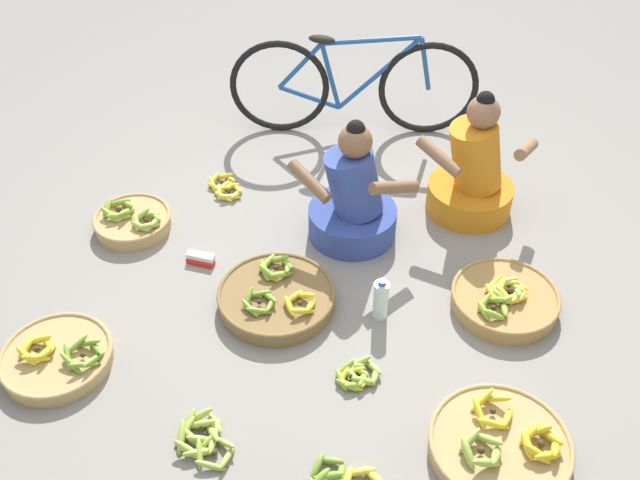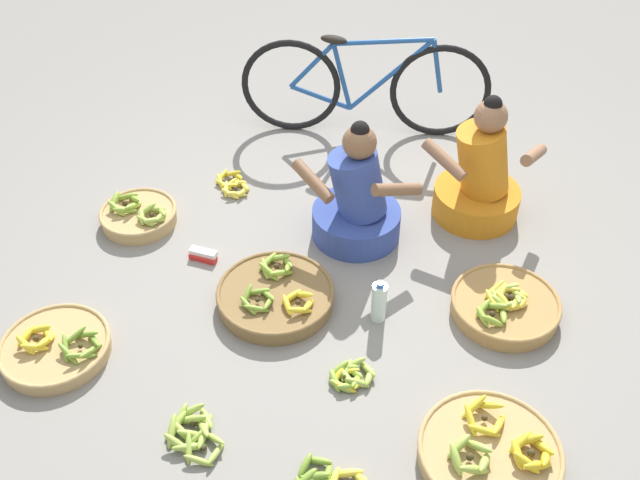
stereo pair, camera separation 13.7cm
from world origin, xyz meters
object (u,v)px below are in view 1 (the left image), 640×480
at_px(loose_bananas_mid_right, 225,187).
at_px(water_bottle, 381,300).
at_px(loose_bananas_back_left, 357,375).
at_px(bicycle_leaning, 353,86).
at_px(vendor_woman_front, 353,201).
at_px(banana_basket_near_bicycle, 277,297).
at_px(banana_basket_mid_left, 133,221).
at_px(banana_basket_back_center, 505,299).
at_px(packet_carton_stack, 201,259).
at_px(banana_basket_front_center, 500,445).
at_px(banana_basket_back_right, 57,357).
at_px(vendor_woman_behind, 473,174).
at_px(loose_bananas_near_vendor, 202,437).

height_order(loose_bananas_mid_right, water_bottle, water_bottle).
distance_m(loose_bananas_mid_right, loose_bananas_back_left, 1.70).
bearing_deg(loose_bananas_back_left, bicycle_leaning, 104.66).
bearing_deg(bicycle_leaning, vendor_woman_front, -75.97).
height_order(banana_basket_near_bicycle, water_bottle, water_bottle).
bearing_deg(loose_bananas_mid_right, banana_basket_near_bicycle, -53.56).
relative_size(banana_basket_mid_left, loose_bananas_mid_right, 1.65).
relative_size(banana_basket_back_center, water_bottle, 2.21).
bearing_deg(loose_bananas_mid_right, packet_carton_stack, -80.16).
distance_m(banana_basket_front_center, water_bottle, 0.95).
bearing_deg(banana_basket_back_center, bicycle_leaning, 129.49).
bearing_deg(banana_basket_back_center, banana_basket_back_right, -154.30).
distance_m(banana_basket_back_center, water_bottle, 0.67).
bearing_deg(vendor_woman_behind, loose_bananas_back_left, -103.30).
bearing_deg(loose_bananas_mid_right, bicycle_leaning, 56.27).
relative_size(vendor_woman_front, banana_basket_near_bicycle, 1.23).
distance_m(banana_basket_mid_left, packet_carton_stack, 0.54).
height_order(bicycle_leaning, banana_basket_back_center, bicycle_leaning).
bearing_deg(bicycle_leaning, banana_basket_near_bicycle, -89.06).
distance_m(banana_basket_near_bicycle, loose_bananas_mid_right, 1.07).
xyz_separation_m(water_bottle, packet_carton_stack, (-1.07, 0.12, -0.09)).
xyz_separation_m(banana_basket_back_center, packet_carton_stack, (-1.69, -0.13, -0.03)).
bearing_deg(packet_carton_stack, banana_basket_back_center, 4.39).
bearing_deg(loose_bananas_back_left, loose_bananas_near_vendor, -137.41).
height_order(loose_bananas_back_left, loose_bananas_near_vendor, loose_bananas_near_vendor).
xyz_separation_m(loose_bananas_back_left, packet_carton_stack, (-1.05, 0.55, 0.00)).
height_order(banana_basket_front_center, loose_bananas_back_left, banana_basket_front_center).
relative_size(banana_basket_back_right, loose_bananas_near_vendor, 1.79).
xyz_separation_m(loose_bananas_back_left, loose_bananas_near_vendor, (-0.58, -0.53, 0.00)).
bearing_deg(bicycle_leaning, banana_basket_front_center, -61.90).
bearing_deg(loose_bananas_back_left, packet_carton_stack, 152.18).
height_order(vendor_woman_front, banana_basket_near_bicycle, vendor_woman_front).
relative_size(banana_basket_front_center, loose_bananas_near_vendor, 2.06).
bearing_deg(loose_bananas_mid_right, loose_bananas_back_left, -46.49).
height_order(banana_basket_near_bicycle, banana_basket_front_center, banana_basket_near_bicycle).
bearing_deg(banana_basket_back_center, vendor_woman_behind, 110.24).
relative_size(vendor_woman_front, bicycle_leaning, 0.47).
relative_size(banana_basket_mid_left, loose_bananas_back_left, 1.89).
bearing_deg(loose_bananas_near_vendor, banana_basket_front_center, 13.57).
bearing_deg(loose_bananas_back_left, vendor_woman_behind, 76.70).
bearing_deg(loose_bananas_mid_right, loose_bananas_near_vendor, -71.57).
distance_m(banana_basket_back_center, banana_basket_front_center, 0.91).
bearing_deg(banana_basket_back_right, vendor_woman_front, 49.70).
distance_m(vendor_woman_front, banana_basket_front_center, 1.62).
xyz_separation_m(banana_basket_mid_left, water_bottle, (1.58, -0.30, 0.07)).
relative_size(bicycle_leaning, water_bottle, 6.39).
bearing_deg(loose_bananas_mid_right, banana_basket_front_center, -37.86).
height_order(bicycle_leaning, loose_bananas_mid_right, bicycle_leaning).
height_order(banana_basket_near_bicycle, banana_basket_mid_left, banana_basket_near_bicycle).
relative_size(bicycle_leaning, loose_bananas_back_left, 6.79).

